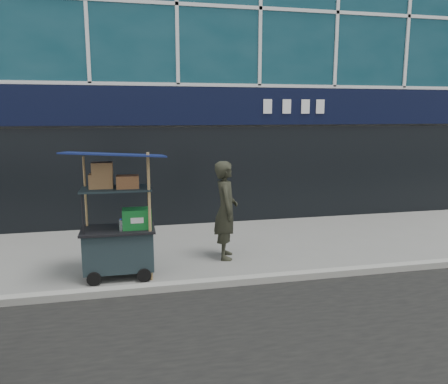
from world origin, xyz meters
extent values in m
plane|color=slate|center=(0.00, 0.00, 0.00)|extent=(80.00, 80.00, 0.00)
cube|color=gray|center=(0.00, -0.20, 0.06)|extent=(80.00, 0.18, 0.12)
cube|color=gray|center=(0.00, 7.00, 6.00)|extent=(16.00, 6.00, 12.00)
cube|color=black|center=(0.00, 3.86, 2.90)|extent=(15.68, 0.06, 0.90)
cube|color=black|center=(0.00, 3.90, 1.20)|extent=(15.68, 0.04, 2.40)
cube|color=#1A282D|center=(-1.44, 0.60, 0.47)|extent=(1.14, 0.68, 0.66)
cylinder|color=black|center=(-1.84, 0.25, 0.11)|extent=(0.23, 0.05, 0.23)
cylinder|color=black|center=(-1.05, 0.24, 0.11)|extent=(0.23, 0.05, 0.23)
cube|color=black|center=(-1.44, 0.60, 0.82)|extent=(1.22, 0.75, 0.04)
cylinder|color=black|center=(-1.96, 0.32, 1.16)|extent=(0.03, 0.03, 0.71)
cylinder|color=black|center=(-0.92, 0.31, 1.16)|extent=(0.03, 0.03, 0.71)
cylinder|color=black|center=(-1.95, 0.89, 1.16)|extent=(0.03, 0.03, 0.71)
cylinder|color=black|center=(-0.92, 0.88, 1.16)|extent=(0.03, 0.03, 0.71)
cube|color=#1A282D|center=(-1.44, 0.60, 1.51)|extent=(1.14, 0.68, 0.03)
cylinder|color=olive|center=(-0.92, 0.31, 1.06)|extent=(0.05, 0.05, 2.12)
cylinder|color=olive|center=(-1.95, 0.89, 1.02)|extent=(0.04, 0.04, 2.03)
cube|color=#0C1344|center=(-1.44, 0.60, 2.08)|extent=(1.61, 1.15, 0.19)
cube|color=#0F631A|center=(-1.12, 0.55, 1.01)|extent=(0.48, 0.34, 0.33)
cylinder|color=silver|center=(-1.38, 0.41, 0.93)|extent=(0.06, 0.06, 0.19)
cylinder|color=#1934C2|center=(-1.38, 0.41, 1.04)|extent=(0.03, 0.03, 0.02)
cube|color=olive|center=(-1.67, 0.65, 1.64)|extent=(0.38, 0.29, 0.24)
cube|color=olive|center=(-1.25, 0.55, 1.63)|extent=(0.36, 0.27, 0.21)
cube|color=olive|center=(-1.65, 0.63, 1.86)|extent=(0.33, 0.25, 0.19)
imported|color=#292A1F|center=(0.54, 1.17, 0.93)|extent=(0.55, 0.75, 1.86)
camera|label=1|loc=(-1.25, -6.67, 2.73)|focal=35.00mm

